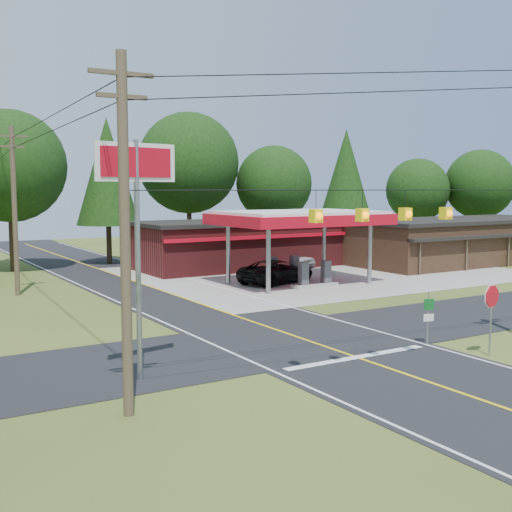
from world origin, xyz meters
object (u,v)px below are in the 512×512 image
suv_car (277,272)px  octagonal_stop_sign (492,302)px  big_stop_sign (137,199)px  gas_canopy (299,220)px  sedan_car (288,258)px

suv_car → octagonal_stop_sign: 20.30m
big_stop_sign → gas_canopy: bearing=41.4°
sedan_car → octagonal_stop_sign: size_ratio=1.65×
sedan_car → octagonal_stop_sign: octagonal_stop_sign is taller
suv_car → big_stop_sign: bearing=119.4°
gas_canopy → sedan_car: size_ratio=2.31×
suv_car → sedan_car: bearing=-54.9°
gas_canopy → suv_car: gas_canopy is taller
sedan_car → suv_car: bearing=-146.5°
gas_canopy → suv_car: 3.78m
gas_canopy → octagonal_stop_sign: (-4.50, -19.01, -2.17)m
sedan_car → octagonal_stop_sign: bearing=-126.0°
gas_canopy → suv_car: size_ratio=1.86×
suv_car → big_stop_sign: size_ratio=0.72×
gas_canopy → suv_car: (-1.13, 0.96, -3.48)m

